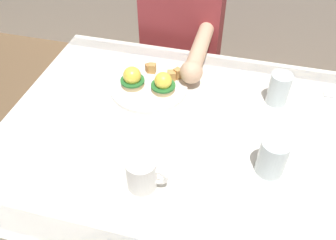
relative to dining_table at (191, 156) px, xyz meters
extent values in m
cube|color=white|center=(0.00, 0.00, 0.09)|extent=(1.20, 0.90, 0.03)
cube|color=#4C6BB7|center=(0.00, 0.40, 0.10)|extent=(1.20, 0.06, 0.00)
cube|color=brown|center=(-0.55, 0.40, -0.28)|extent=(0.06, 0.06, 0.71)
cube|color=brown|center=(0.55, 0.40, -0.28)|extent=(0.06, 0.06, 0.71)
cylinder|color=white|center=(-0.19, 0.18, 0.11)|extent=(0.27, 0.27, 0.01)
cylinder|color=tan|center=(-0.25, 0.17, 0.13)|extent=(0.08, 0.08, 0.02)
cylinder|color=#286B2D|center=(-0.25, 0.17, 0.14)|extent=(0.08, 0.08, 0.01)
sphere|color=yellow|center=(-0.25, 0.17, 0.16)|extent=(0.06, 0.06, 0.06)
cylinder|color=tan|center=(-0.14, 0.17, 0.13)|extent=(0.08, 0.08, 0.02)
cylinder|color=#286B2D|center=(-0.14, 0.17, 0.14)|extent=(0.08, 0.08, 0.01)
sphere|color=yellow|center=(-0.14, 0.17, 0.16)|extent=(0.06, 0.06, 0.06)
cube|color=tan|center=(-0.20, 0.26, 0.14)|extent=(0.03, 0.03, 0.03)
cube|color=tan|center=(-0.11, 0.24, 0.14)|extent=(0.03, 0.03, 0.04)
cube|color=tan|center=(-0.12, 0.23, 0.14)|extent=(0.04, 0.04, 0.03)
cube|color=#B77A42|center=(-0.22, 0.26, 0.14)|extent=(0.03, 0.03, 0.03)
cylinder|color=white|center=(-0.09, -0.22, 0.15)|extent=(0.08, 0.08, 0.09)
cylinder|color=black|center=(-0.09, -0.22, 0.20)|extent=(0.07, 0.07, 0.01)
torus|color=white|center=(-0.05, -0.22, 0.16)|extent=(0.06, 0.01, 0.06)
cube|color=silver|center=(0.42, 0.30, 0.11)|extent=(0.04, 0.03, 0.00)
cylinder|color=silver|center=(0.24, 0.22, 0.16)|extent=(0.07, 0.07, 0.11)
cylinder|color=silver|center=(0.24, 0.22, 0.13)|extent=(0.06, 0.06, 0.05)
cylinder|color=silver|center=(0.23, -0.08, 0.16)|extent=(0.08, 0.08, 0.11)
cylinder|color=silver|center=(0.23, -0.08, 0.13)|extent=(0.07, 0.07, 0.05)
cylinder|color=#33333D|center=(-0.26, 0.53, -0.41)|extent=(0.11, 0.11, 0.45)
cylinder|color=#33333D|center=(-0.08, 0.53, -0.41)|extent=(0.11, 0.11, 0.45)
cube|color=#993338|center=(-0.17, 0.63, 0.07)|extent=(0.34, 0.20, 0.50)
cylinder|color=#DBAD89|center=(-0.05, 0.38, 0.17)|extent=(0.06, 0.30, 0.06)
sphere|color=#DBAD89|center=(-0.05, 0.23, 0.17)|extent=(0.08, 0.08, 0.08)
camera|label=1|loc=(0.12, -0.74, 0.89)|focal=37.73mm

